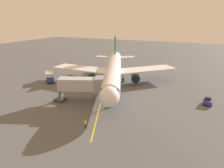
{
  "coord_description": "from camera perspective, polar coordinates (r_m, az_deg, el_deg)",
  "views": [
    {
      "loc": [
        -19.39,
        45.99,
        16.86
      ],
      "look_at": [
        -2.19,
        8.27,
        3.0
      ],
      "focal_mm": 31.51,
      "sensor_mm": 36.0,
      "label": 1
    }
  ],
  "objects": [
    {
      "name": "airplane",
      "position": [
        51.37,
        0.42,
        3.99
      ],
      "size": [
        32.3,
        38.61,
        11.5
      ],
      "color": "white",
      "rests_on": "ground"
    },
    {
      "name": "ground_plane",
      "position": [
        52.69,
        1.57,
        -0.19
      ],
      "size": [
        220.0,
        220.0,
        0.0
      ],
      "primitive_type": "plane",
      "color": "#565659"
    },
    {
      "name": "safety_cone_nose_right",
      "position": [
        35.3,
        -8.48,
        -9.76
      ],
      "size": [
        0.32,
        0.32,
        0.55
      ],
      "primitive_type": "cone",
      "color": "#F2590F",
      "rests_on": "ground"
    },
    {
      "name": "ground_crew_marshaller",
      "position": [
        32.32,
        -7.75,
        -11.32
      ],
      "size": [
        0.29,
        0.42,
        1.71
      ],
      "color": "#23232D",
      "rests_on": "ground"
    },
    {
      "name": "tug_portside",
      "position": [
        45.03,
        26.02,
        -4.53
      ],
      "size": [
        1.63,
        2.35,
        1.5
      ],
      "color": "#2D3899",
      "rests_on": "ground"
    },
    {
      "name": "apron_lead_in_line",
      "position": [
        47.16,
        -2.58,
        -2.48
      ],
      "size": [
        15.14,
        37.2,
        0.01
      ],
      "primitive_type": "cube",
      "rotation": [
        0.0,
        0.0,
        0.38
      ],
      "color": "yellow",
      "rests_on": "ground"
    },
    {
      "name": "box_truck_near_nose",
      "position": [
        57.53,
        -17.61,
        1.99
      ],
      "size": [
        4.58,
        4.68,
        2.62
      ],
      "color": "#2D3899",
      "rests_on": "ground"
    },
    {
      "name": "safety_cone_wing_port",
      "position": [
        42.08,
        -6.69,
        -4.86
      ],
      "size": [
        0.32,
        0.32,
        0.55
      ],
      "primitive_type": "cone",
      "color": "#F2590F",
      "rests_on": "ground"
    },
    {
      "name": "jet_bridge",
      "position": [
        41.24,
        -7.66,
        -0.21
      ],
      "size": [
        11.25,
        6.57,
        5.4
      ],
      "color": "#B7B7BC",
      "rests_on": "ground"
    },
    {
      "name": "safety_cone_nose_left",
      "position": [
        34.97,
        -7.0,
        -9.98
      ],
      "size": [
        0.32,
        0.32,
        0.55
      ],
      "primitive_type": "cone",
      "color": "#F2590F",
      "rests_on": "ground"
    }
  ]
}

